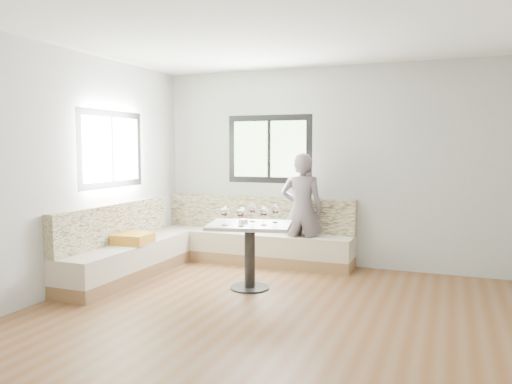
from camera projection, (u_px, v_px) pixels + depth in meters
room at (264, 175)px, 4.82m from camera, size 5.01×5.01×2.81m
banquette at (201, 245)px, 6.90m from camera, size 2.90×2.80×0.95m
table at (250, 240)px, 5.88m from camera, size 1.10×0.94×0.78m
person at (302, 211)px, 6.90m from camera, size 0.62×0.44×1.60m
olive_ramekin at (243, 221)px, 5.91m from camera, size 0.11×0.11×0.04m
wine_glass_a at (225, 212)px, 5.71m from camera, size 0.10×0.10×0.22m
wine_glass_b at (241, 213)px, 5.64m from camera, size 0.10×0.10×0.22m
wine_glass_c at (264, 212)px, 5.72m from camera, size 0.10×0.10×0.22m
wine_glass_d at (252, 209)px, 5.98m from camera, size 0.10×0.10×0.22m
wine_glass_e at (275, 210)px, 5.92m from camera, size 0.10×0.10×0.22m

